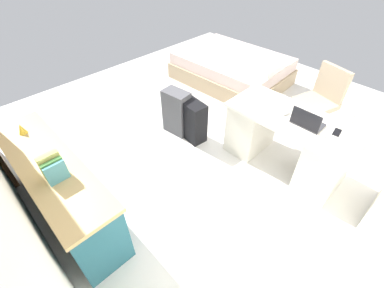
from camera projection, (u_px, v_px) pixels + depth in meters
ground_plane at (219, 136)px, 3.83m from camera, size 5.95×5.95×0.00m
desk at (286, 141)px, 3.17m from camera, size 1.45×0.69×0.73m
office_chair at (317, 105)px, 3.68m from camera, size 0.56×0.56×0.94m
credenza at (60, 189)px, 2.64m from camera, size 1.80×0.48×0.74m
bed at (232, 69)px, 4.89m from camera, size 1.98×1.50×0.58m
suitcase_black at (193, 121)px, 3.62m from camera, size 0.38×0.25×0.57m
suitcase_spare_grey at (177, 112)px, 3.71m from camera, size 0.39×0.26×0.64m
laptop at (307, 122)px, 2.79m from camera, size 0.31×0.23×0.21m
computer_mouse at (286, 113)px, 2.97m from camera, size 0.06×0.10×0.03m
cell_phone_near_laptop at (337, 132)px, 2.73m from camera, size 0.09×0.14×0.01m
desk_lamp at (350, 117)px, 2.50m from camera, size 0.16×0.11×0.34m
book_row at (53, 168)px, 2.20m from camera, size 0.15×0.17×0.24m
figurine_small at (21, 129)px, 2.67m from camera, size 0.08×0.08×0.11m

